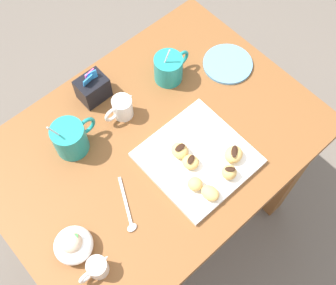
{
  "coord_description": "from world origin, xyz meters",
  "views": [
    {
      "loc": [
        -0.36,
        -0.46,
        1.87
      ],
      "look_at": [
        0.02,
        -0.04,
        0.78
      ],
      "focal_mm": 45.74,
      "sensor_mm": 36.0,
      "label": 1
    }
  ],
  "objects_px": {
    "pastry_plate_square": "(197,158)",
    "chocolate_sauce_pitcher": "(97,268)",
    "beignet_2": "(180,151)",
    "beignet_5": "(211,192)",
    "coffee_mug_teal_left": "(70,138)",
    "beignet_1": "(233,154)",
    "dining_table": "(155,164)",
    "beignet_0": "(191,162)",
    "sugar_caddy": "(93,88)",
    "coffee_mug_teal_right": "(169,68)",
    "beignet_4": "(195,184)",
    "ice_cream_bowl": "(73,245)",
    "cream_pitcher_white": "(122,107)",
    "saucer_sky_left": "(228,64)",
    "beignet_3": "(229,172)"
  },
  "relations": [
    {
      "from": "pastry_plate_square",
      "to": "beignet_4",
      "type": "distance_m",
      "value": 0.09
    },
    {
      "from": "chocolate_sauce_pitcher",
      "to": "beignet_4",
      "type": "relative_size",
      "value": 2.22
    },
    {
      "from": "ice_cream_bowl",
      "to": "cream_pitcher_white",
      "type": "bearing_deg",
      "value": 33.74
    },
    {
      "from": "coffee_mug_teal_left",
      "to": "chocolate_sauce_pitcher",
      "type": "distance_m",
      "value": 0.37
    },
    {
      "from": "cream_pitcher_white",
      "to": "beignet_0",
      "type": "bearing_deg",
      "value": -83.1
    },
    {
      "from": "sugar_caddy",
      "to": "saucer_sky_left",
      "type": "bearing_deg",
      "value": -25.88
    },
    {
      "from": "coffee_mug_teal_left",
      "to": "beignet_4",
      "type": "distance_m",
      "value": 0.37
    },
    {
      "from": "coffee_mug_teal_right",
      "to": "beignet_1",
      "type": "height_order",
      "value": "coffee_mug_teal_right"
    },
    {
      "from": "saucer_sky_left",
      "to": "beignet_3",
      "type": "height_order",
      "value": "beignet_3"
    },
    {
      "from": "coffee_mug_teal_right",
      "to": "beignet_5",
      "type": "bearing_deg",
      "value": -116.14
    },
    {
      "from": "beignet_2",
      "to": "beignet_4",
      "type": "height_order",
      "value": "beignet_2"
    },
    {
      "from": "cream_pitcher_white",
      "to": "chocolate_sauce_pitcher",
      "type": "bearing_deg",
      "value": -136.77
    },
    {
      "from": "dining_table",
      "to": "cream_pitcher_white",
      "type": "relative_size",
      "value": 9.21
    },
    {
      "from": "sugar_caddy",
      "to": "ice_cream_bowl",
      "type": "relative_size",
      "value": 1.05
    },
    {
      "from": "beignet_5",
      "to": "coffee_mug_teal_left",
      "type": "bearing_deg",
      "value": 116.62
    },
    {
      "from": "coffee_mug_teal_left",
      "to": "beignet_0",
      "type": "distance_m",
      "value": 0.34
    },
    {
      "from": "saucer_sky_left",
      "to": "ice_cream_bowl",
      "type": "bearing_deg",
      "value": -168.05
    },
    {
      "from": "dining_table",
      "to": "beignet_5",
      "type": "distance_m",
      "value": 0.3
    },
    {
      "from": "beignet_2",
      "to": "beignet_5",
      "type": "bearing_deg",
      "value": -97.92
    },
    {
      "from": "dining_table",
      "to": "saucer_sky_left",
      "type": "bearing_deg",
      "value": 8.2
    },
    {
      "from": "dining_table",
      "to": "chocolate_sauce_pitcher",
      "type": "height_order",
      "value": "chocolate_sauce_pitcher"
    },
    {
      "from": "beignet_3",
      "to": "chocolate_sauce_pitcher",
      "type": "bearing_deg",
      "value": 174.67
    },
    {
      "from": "cream_pitcher_white",
      "to": "pastry_plate_square",
      "type": "bearing_deg",
      "value": -76.3
    },
    {
      "from": "sugar_caddy",
      "to": "beignet_3",
      "type": "bearing_deg",
      "value": -76.63
    },
    {
      "from": "ice_cream_bowl",
      "to": "beignet_4",
      "type": "relative_size",
      "value": 2.44
    },
    {
      "from": "dining_table",
      "to": "beignet_4",
      "type": "xyz_separation_m",
      "value": [
        -0.01,
        -0.19,
        0.19
      ]
    },
    {
      "from": "pastry_plate_square",
      "to": "sugar_caddy",
      "type": "relative_size",
      "value": 2.63
    },
    {
      "from": "dining_table",
      "to": "sugar_caddy",
      "type": "relative_size",
      "value": 9.08
    },
    {
      "from": "pastry_plate_square",
      "to": "beignet_2",
      "type": "distance_m",
      "value": 0.06
    },
    {
      "from": "beignet_0",
      "to": "beignet_2",
      "type": "xyz_separation_m",
      "value": [
        0.0,
        0.05,
        0.0
      ]
    },
    {
      "from": "saucer_sky_left",
      "to": "beignet_3",
      "type": "xyz_separation_m",
      "value": [
        -0.28,
        -0.28,
        0.03
      ]
    },
    {
      "from": "ice_cream_bowl",
      "to": "dining_table",
      "type": "bearing_deg",
      "value": 15.67
    },
    {
      "from": "sugar_caddy",
      "to": "chocolate_sauce_pitcher",
      "type": "relative_size",
      "value": 1.15
    },
    {
      "from": "ice_cream_bowl",
      "to": "beignet_5",
      "type": "xyz_separation_m",
      "value": [
        0.36,
        -0.13,
        -0.0
      ]
    },
    {
      "from": "pastry_plate_square",
      "to": "chocolate_sauce_pitcher",
      "type": "height_order",
      "value": "chocolate_sauce_pitcher"
    },
    {
      "from": "cream_pitcher_white",
      "to": "beignet_1",
      "type": "height_order",
      "value": "cream_pitcher_white"
    },
    {
      "from": "beignet_0",
      "to": "coffee_mug_teal_left",
      "type": "bearing_deg",
      "value": 127.22
    },
    {
      "from": "ice_cream_bowl",
      "to": "beignet_5",
      "type": "bearing_deg",
      "value": -20.18
    },
    {
      "from": "saucer_sky_left",
      "to": "beignet_1",
      "type": "xyz_separation_m",
      "value": [
        -0.23,
        -0.25,
        0.03
      ]
    },
    {
      "from": "coffee_mug_teal_left",
      "to": "saucer_sky_left",
      "type": "distance_m",
      "value": 0.56
    },
    {
      "from": "dining_table",
      "to": "sugar_caddy",
      "type": "bearing_deg",
      "value": 97.36
    },
    {
      "from": "beignet_3",
      "to": "beignet_5",
      "type": "bearing_deg",
      "value": -174.11
    },
    {
      "from": "chocolate_sauce_pitcher",
      "to": "beignet_2",
      "type": "relative_size",
      "value": 1.75
    },
    {
      "from": "coffee_mug_teal_left",
      "to": "beignet_3",
      "type": "relative_size",
      "value": 3.53
    },
    {
      "from": "saucer_sky_left",
      "to": "beignet_0",
      "type": "xyz_separation_m",
      "value": [
        -0.34,
        -0.18,
        0.03
      ]
    },
    {
      "from": "coffee_mug_teal_left",
      "to": "beignet_2",
      "type": "distance_m",
      "value": 0.31
    },
    {
      "from": "chocolate_sauce_pitcher",
      "to": "beignet_1",
      "type": "height_order",
      "value": "chocolate_sauce_pitcher"
    },
    {
      "from": "coffee_mug_teal_left",
      "to": "beignet_5",
      "type": "height_order",
      "value": "coffee_mug_teal_left"
    },
    {
      "from": "ice_cream_bowl",
      "to": "chocolate_sauce_pitcher",
      "type": "bearing_deg",
      "value": -83.02
    },
    {
      "from": "coffee_mug_teal_left",
      "to": "chocolate_sauce_pitcher",
      "type": "relative_size",
      "value": 1.65
    }
  ]
}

